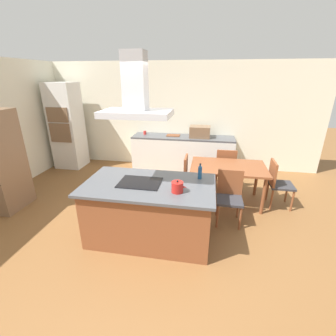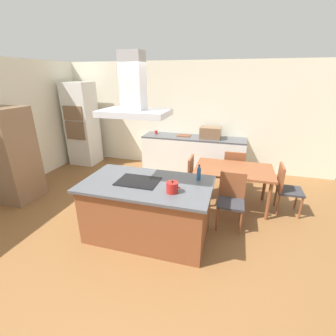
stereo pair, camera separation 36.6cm
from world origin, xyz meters
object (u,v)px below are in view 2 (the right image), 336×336
coffee_mug_red (156,132)px  cutting_board (184,136)px  chair_at_left_end (185,175)px  range_hood (134,96)px  cooktop (138,181)px  refrigerator (10,156)px  dining_table (234,173)px  chair_facing_back_wall (234,168)px  wall_oven_stack (82,124)px  countertop_microwave (211,133)px  tea_kettle (172,187)px  olive_oil_bottle (199,174)px  chair_facing_island (231,197)px  chair_at_right_end (286,186)px

coffee_mug_red → cutting_board: coffee_mug_red is taller
chair_at_left_end → range_hood: bearing=-107.7°
cooktop → refrigerator: (-2.85, 0.40, 0.00)m
dining_table → chair_facing_back_wall: chair_facing_back_wall is taller
refrigerator → range_hood: (2.85, -0.40, 1.19)m
cutting_board → wall_oven_stack: 2.82m
countertop_microwave → cooktop: bearing=-103.9°
tea_kettle → range_hood: range_hood is taller
cutting_board → dining_table: size_ratio=0.24×
olive_oil_bottle → wall_oven_stack: wall_oven_stack is taller
refrigerator → chair_facing_island: size_ratio=2.04×
olive_oil_bottle → wall_oven_stack: 4.30m
wall_oven_stack → chair_at_left_end: bearing=-22.4°
olive_oil_bottle → wall_oven_stack: size_ratio=0.11×
tea_kettle → chair_at_right_end: bearing=42.1°
tea_kettle → chair_at_left_end: (-0.15, 1.52, -0.47)m
tea_kettle → wall_oven_stack: 4.38m
tea_kettle → range_hood: bearing=161.7°
olive_oil_bottle → chair_facing_island: olive_oil_bottle is taller
range_hood → cooktop: bearing=0.0°
refrigerator → chair_facing_back_wall: bearing=20.9°
olive_oil_bottle → chair_at_left_end: 1.21m
countertop_microwave → chair_facing_back_wall: countertop_microwave is taller
cutting_board → chair_facing_back_wall: bearing=-35.5°
coffee_mug_red → chair_facing_island: 3.12m
refrigerator → chair_at_right_end: size_ratio=2.04×
countertop_microwave → refrigerator: (-3.56, -2.48, -0.13)m
wall_oven_stack → chair_at_left_end: (3.19, -1.31, -0.59)m
range_hood → chair_facing_back_wall: bearing=56.1°
coffee_mug_red → wall_oven_stack: bearing=-171.4°
olive_oil_bottle → cutting_board: olive_oil_bottle is taller
chair_facing_island → tea_kettle: bearing=-131.9°
tea_kettle → countertop_microwave: bearing=87.4°
refrigerator → olive_oil_bottle: bearing=-1.5°
chair_facing_island → countertop_microwave: bearing=105.8°
cutting_board → range_hood: bearing=-90.7°
chair_facing_island → refrigerator: bearing=-176.4°
refrigerator → dining_table: (4.19, 0.93, -0.24)m
dining_table → chair_at_right_end: size_ratio=1.57×
wall_oven_stack → cooktop: bearing=-43.7°
cooktop → wall_oven_stack: size_ratio=0.27×
tea_kettle → cutting_board: tea_kettle is taller
coffee_mug_red → range_hood: 3.26m
cooktop → dining_table: 1.91m
cooktop → chair_facing_back_wall: (1.34, 2.00, -0.40)m
cooktop → countertop_microwave: size_ratio=1.20×
dining_table → chair_at_right_end: 0.93m
coffee_mug_red → chair_facing_island: (2.07, -2.29, -0.44)m
range_hood → cutting_board: bearing=89.3°
cooktop → countertop_microwave: bearing=76.1°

